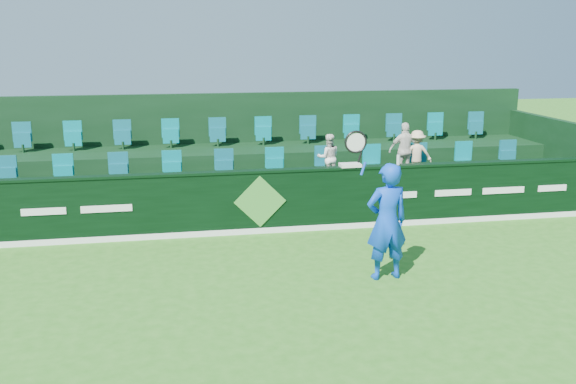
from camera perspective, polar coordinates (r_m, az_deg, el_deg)
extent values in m
plane|color=#286D19|center=(9.97, 0.72, -10.33)|extent=(60.00, 60.00, 0.00)
cube|color=black|center=(13.49, -2.57, -0.94)|extent=(16.00, 0.20, 1.30)
cube|color=black|center=(13.34, -2.60, 1.86)|extent=(16.00, 0.24, 0.05)
cube|color=white|center=(13.55, -2.47, -3.47)|extent=(16.00, 0.02, 0.12)
cube|color=#418F34|center=(13.37, -2.50, -0.86)|extent=(1.10, 0.02, 1.10)
cube|color=white|center=(13.49, -20.90, -1.64)|extent=(0.85, 0.01, 0.14)
cube|color=white|center=(13.32, -15.83, -1.44)|extent=(1.00, 0.01, 0.14)
cube|color=white|center=(14.12, 10.05, -0.27)|extent=(0.70, 0.01, 0.14)
cube|color=white|center=(14.58, 14.47, -0.06)|extent=(0.85, 0.01, 0.14)
cube|color=white|center=(15.12, 18.61, 0.14)|extent=(1.00, 0.01, 0.14)
cube|color=white|center=(15.73, 22.43, 0.33)|extent=(0.70, 0.01, 0.14)
cube|color=black|center=(14.61, -3.15, -0.82)|extent=(16.00, 2.00, 0.80)
cube|color=black|center=(16.39, -4.02, 1.67)|extent=(16.00, 1.80, 1.30)
cube|color=black|center=(17.25, -4.44, 4.47)|extent=(16.00, 0.20, 2.60)
cube|color=black|center=(18.06, 22.15, 2.94)|extent=(0.20, 4.00, 2.00)
cube|color=#02767E|center=(14.84, -3.39, 2.18)|extent=(13.50, 0.50, 0.60)
cube|color=#02767E|center=(16.51, -4.20, 5.11)|extent=(13.50, 0.50, 0.60)
imported|color=blue|center=(10.97, 8.78, -2.61)|extent=(0.78, 0.55, 2.02)
cylinder|color=#143FBF|center=(10.50, 6.71, 2.09)|extent=(0.11, 0.04, 0.22)
cylinder|color=black|center=(10.45, 6.43, 3.15)|extent=(0.09, 0.03, 0.20)
torus|color=black|center=(10.38, 6.04, 4.44)|extent=(0.47, 0.04, 0.47)
cylinder|color=silver|center=(10.38, 6.04, 4.44)|extent=(0.39, 0.01, 0.39)
imported|color=white|center=(14.75, 3.62, 3.08)|extent=(0.56, 0.45, 1.09)
imported|color=silver|center=(15.27, 10.36, 3.67)|extent=(0.79, 0.38, 1.31)
imported|color=beige|center=(15.40, 11.35, 3.33)|extent=(0.80, 0.57, 1.12)
cube|color=silver|center=(13.73, 5.55, 2.40)|extent=(0.45, 0.29, 0.07)
cylinder|color=silver|center=(14.04, 9.77, 2.84)|extent=(0.07, 0.07, 0.22)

